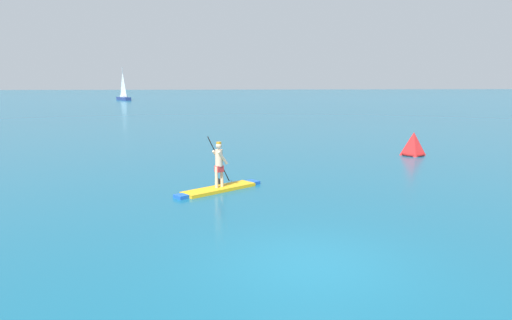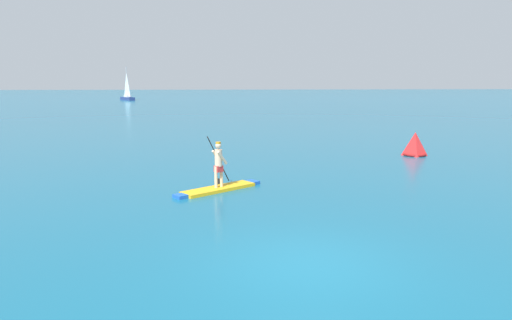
# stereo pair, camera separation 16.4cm
# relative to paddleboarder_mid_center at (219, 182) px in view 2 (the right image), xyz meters

# --- Properties ---
(ground) EXTENTS (440.00, 440.00, 0.00)m
(ground) POSITION_rel_paddleboarder_mid_center_xyz_m (1.73, -6.85, -0.31)
(ground) COLOR #145B7A
(paddleboarder_mid_center) EXTENTS (3.09, 2.49, 1.91)m
(paddleboarder_mid_center) POSITION_rel_paddleboarder_mid_center_xyz_m (0.00, 0.00, 0.00)
(paddleboarder_mid_center) COLOR yellow
(paddleboarder_mid_center) RESTS_ON ground
(race_marker_buoy) EXTENTS (1.17, 1.17, 1.21)m
(race_marker_buoy) POSITION_rel_paddleboarder_mid_center_xyz_m (10.18, 6.79, 0.23)
(race_marker_buoy) COLOR red
(race_marker_buoy) RESTS_ON ground
(sailboat_left_horizon) EXTENTS (3.72, 5.12, 6.72)m
(sailboat_left_horizon) POSITION_rel_paddleboarder_mid_center_xyz_m (-17.68, 81.85, 0.61)
(sailboat_left_horizon) COLOR navy
(sailboat_left_horizon) RESTS_ON ground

